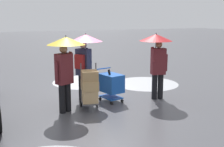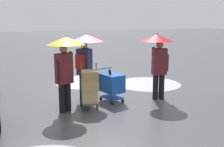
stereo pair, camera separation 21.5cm
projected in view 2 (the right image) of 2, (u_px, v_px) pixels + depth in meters
The scene contains 8 objects.
ground_plane at pixel (96, 97), 9.59m from camera, with size 90.00×90.00×0.00m, color #4C4C51.
slush_patch_mid_street at pixel (148, 84), 11.46m from camera, with size 2.57×2.57×0.01m, color #ADAFB5.
slush_patch_far_side at pixel (88, 82), 11.84m from camera, with size 2.69×2.69×0.01m, color silver.
shopping_cart_vendor at pixel (112, 84), 8.98m from camera, with size 0.71×0.92×1.04m.
hand_dolly_boxes at pixel (90, 87), 8.20m from camera, with size 0.66×0.80×1.32m.
pedestrian_pink_side at pixel (65, 56), 7.85m from camera, with size 1.04×1.04×2.15m.
pedestrian_black_side at pixel (158, 51), 9.04m from camera, with size 1.04×1.04×2.15m.
pedestrian_white_side at pixel (85, 52), 8.92m from camera, with size 1.04×1.04×2.15m.
Camera 2 is at (3.16, 8.71, 2.64)m, focal length 45.85 mm.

